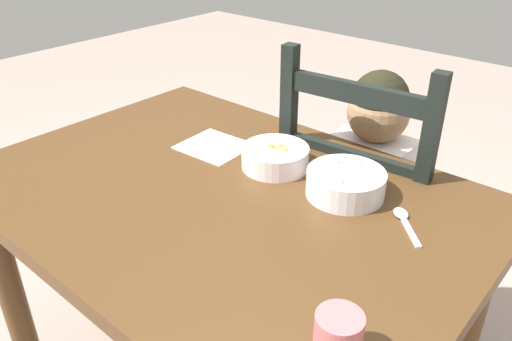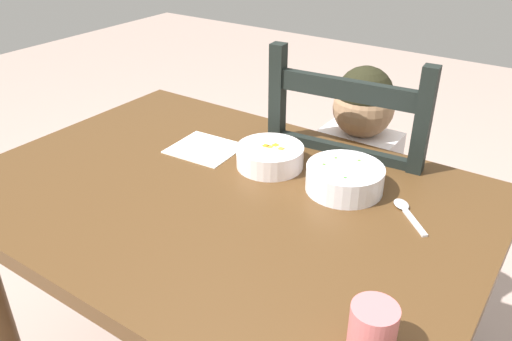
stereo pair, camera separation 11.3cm
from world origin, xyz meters
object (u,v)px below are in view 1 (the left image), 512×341
dining_table (223,230)px  bowl_of_peas (346,183)px  dining_chair (362,226)px  spoon (404,219)px  bowl_of_carrots (275,157)px  child_figure (366,181)px  drinking_cup (338,337)px

dining_table → bowl_of_peas: 0.32m
dining_chair → spoon: (0.24, -0.30, 0.29)m
bowl_of_peas → bowl_of_carrots: (-0.20, 0.00, -0.00)m
bowl_of_carrots → spoon: bowl_of_carrots is taller
child_figure → bowl_of_carrots: size_ratio=5.65×
dining_chair → bowl_of_carrots: 0.44m
spoon → bowl_of_carrots: bearing=178.7°
dining_chair → bowl_of_peas: 0.44m
child_figure → bowl_of_carrots: bearing=-109.0°
spoon → dining_table: bearing=-157.7°
dining_table → bowl_of_carrots: bearing=80.2°
dining_table → spoon: (0.38, 0.16, 0.12)m
bowl_of_carrots → spoon: 0.35m
dining_chair → bowl_of_peas: dining_chair is taller
dining_chair → dining_table: bearing=-106.4°
dining_table → bowl_of_carrots: size_ratio=7.08×
drinking_cup → dining_chair: bearing=115.7°
child_figure → bowl_of_carrots: child_figure is taller
spoon → child_figure: bearing=129.7°
dining_table → bowl_of_carrots: 0.22m
child_figure → bowl_of_peas: 0.35m
spoon → drinking_cup: 0.40m
bowl_of_peas → spoon: bearing=-3.0°
child_figure → spoon: bearing=-50.3°
child_figure → bowl_of_peas: child_figure is taller
dining_chair → child_figure: (-0.00, -0.00, 0.15)m
bowl_of_peas → dining_chair: bearing=108.1°
dining_chair → bowl_of_carrots: bearing=-109.8°
dining_table → drinking_cup: size_ratio=14.65×
dining_table → bowl_of_peas: (0.23, 0.16, 0.15)m
bowl_of_carrots → spoon: (0.35, -0.01, -0.02)m
dining_table → spoon: bearing=22.3°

